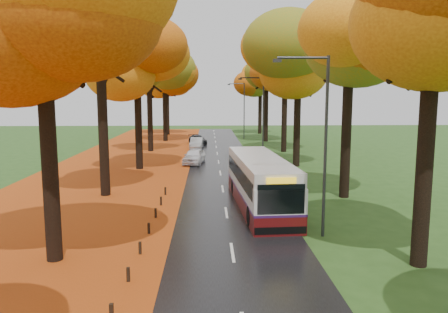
{
  "coord_description": "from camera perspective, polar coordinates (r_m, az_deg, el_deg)",
  "views": [
    {
      "loc": [
        -0.94,
        -10.85,
        6.34
      ],
      "look_at": [
        0.0,
        15.5,
        2.6
      ],
      "focal_mm": 35.0,
      "sensor_mm": 36.0,
      "label": 1
    }
  ],
  "objects": [
    {
      "name": "trees_right",
      "position": [
        38.78,
        10.33,
        12.9
      ],
      "size": [
        9.3,
        74.2,
        13.96
      ],
      "color": "black",
      "rests_on": "ground"
    },
    {
      "name": "road",
      "position": [
        36.42,
        -0.53,
        -1.92
      ],
      "size": [
        6.5,
        90.0,
        0.04
      ],
      "primitive_type": "cube",
      "color": "black",
      "rests_on": "ground"
    },
    {
      "name": "centre_line",
      "position": [
        36.41,
        -0.53,
        -1.89
      ],
      "size": [
        0.12,
        90.0,
        0.01
      ],
      "primitive_type": "cube",
      "color": "silver",
      "rests_on": "road"
    },
    {
      "name": "leaf_verge",
      "position": [
        37.29,
        -14.5,
        -1.96
      ],
      "size": [
        12.0,
        90.0,
        0.02
      ],
      "primitive_type": "cube",
      "color": "#903A0D",
      "rests_on": "ground"
    },
    {
      "name": "streetlamp_mid",
      "position": [
        41.18,
        4.8,
        5.78
      ],
      "size": [
        2.45,
        0.18,
        8.0
      ],
      "color": "#333538",
      "rests_on": "ground"
    },
    {
      "name": "car_silver",
      "position": [
        51.37,
        -3.6,
        1.74
      ],
      "size": [
        1.57,
        4.02,
        1.31
      ],
      "primitive_type": "imported",
      "rotation": [
        0.0,
        0.0,
        -0.05
      ],
      "color": "#ACB0B5",
      "rests_on": "road"
    },
    {
      "name": "bus",
      "position": [
        24.71,
        4.72,
        -3.21
      ],
      "size": [
        3.08,
        10.84,
        2.82
      ],
      "rotation": [
        0.0,
        0.0,
        0.06
      ],
      "color": "#4F0C0D",
      "rests_on": "road"
    },
    {
      "name": "streetlamp_far",
      "position": [
        63.06,
        2.42,
        6.59
      ],
      "size": [
        2.45,
        0.18,
        8.0
      ],
      "color": "#333538",
      "rests_on": "ground"
    },
    {
      "name": "bollard_row",
      "position": [
        16.93,
        -11.6,
        -13.15
      ],
      "size": [
        0.11,
        23.51,
        0.52
      ],
      "color": "black",
      "rests_on": "ground"
    },
    {
      "name": "leaf_drift",
      "position": [
        36.46,
        -5.33,
        -1.91
      ],
      "size": [
        0.9,
        90.0,
        0.01
      ],
      "primitive_type": "cube",
      "color": "#B34212",
      "rests_on": "road"
    },
    {
      "name": "streetlamp_near",
      "position": [
        19.54,
        12.46,
        3.11
      ],
      "size": [
        2.45,
        0.18,
        8.0
      ],
      "color": "#333538",
      "rests_on": "ground"
    },
    {
      "name": "car_dark",
      "position": [
        56.27,
        -3.47,
        2.21
      ],
      "size": [
        2.79,
        4.22,
        1.14
      ],
      "primitive_type": "imported",
      "rotation": [
        0.0,
        0.0,
        0.34
      ],
      "color": "black",
      "rests_on": "road"
    },
    {
      "name": "trees_left",
      "position": [
        38.56,
        -11.64,
        12.66
      ],
      "size": [
        9.2,
        74.0,
        13.88
      ],
      "color": "black",
      "rests_on": "ground"
    },
    {
      "name": "car_white",
      "position": [
        40.18,
        -3.91,
        0.04
      ],
      "size": [
        2.29,
        4.31,
        1.39
      ],
      "primitive_type": "imported",
      "rotation": [
        0.0,
        0.0,
        -0.16
      ],
      "color": "white",
      "rests_on": "road"
    }
  ]
}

